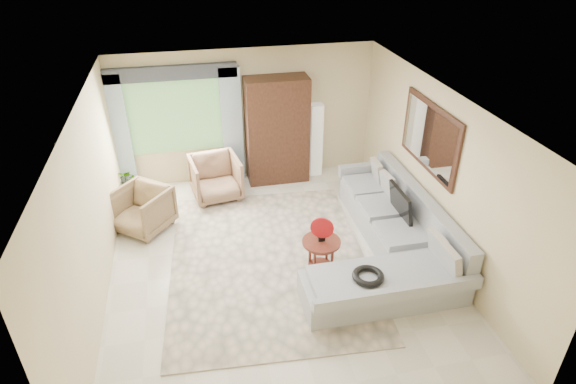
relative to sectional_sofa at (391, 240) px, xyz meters
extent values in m
plane|color=silver|center=(-1.78, 0.18, -0.28)|extent=(6.00, 6.00, 0.00)
cube|color=beige|center=(-1.89, 0.28, -0.27)|extent=(3.28, 4.20, 0.02)
cube|color=#9FA3A7|center=(0.22, 0.68, -0.08)|extent=(0.90, 2.40, 0.40)
cube|color=#9FA3A7|center=(-0.48, -0.92, -0.08)|extent=(2.30, 0.80, 0.40)
cube|color=#9FA3A7|center=(0.57, 0.28, 0.37)|extent=(0.20, 3.20, 0.50)
cube|color=#9FA3A7|center=(0.22, 1.96, 0.23)|extent=(0.90, 0.16, 0.22)
cube|color=#9FA3A7|center=(-0.48, -1.37, 0.21)|extent=(2.30, 0.10, 0.18)
cube|color=black|center=(0.27, 0.36, 0.44)|extent=(0.14, 0.74, 0.48)
torus|color=black|center=(-0.78, -1.02, 0.26)|extent=(0.43, 0.43, 0.09)
cylinder|color=#4C1F14|center=(-1.18, -0.16, 0.27)|extent=(0.57, 0.57, 0.04)
cylinder|color=#4C1F14|center=(-1.18, -0.16, -0.03)|extent=(0.38, 0.38, 0.51)
cylinder|color=#A51015|center=(-1.18, -0.16, 0.52)|extent=(0.32, 0.16, 0.34)
imported|color=#8D714D|center=(-3.82, 1.59, 0.10)|extent=(1.17, 1.17, 0.77)
imported|color=#8A6D4B|center=(-2.51, 2.42, 0.12)|extent=(0.99, 1.01, 0.81)
imported|color=#999999|center=(-4.19, 2.91, -0.02)|extent=(0.61, 0.57, 0.53)
cube|color=black|center=(-1.23, 2.90, 0.77)|extent=(1.20, 0.55, 2.10)
cube|color=silver|center=(-0.43, 2.96, 0.47)|extent=(0.24, 0.24, 1.50)
cube|color=#669E59|center=(-3.13, 3.15, 1.12)|extent=(1.80, 0.04, 1.40)
cube|color=#9EB7CC|center=(-4.18, 3.06, 0.87)|extent=(0.40, 0.08, 2.30)
cube|color=#9EB7CC|center=(-2.08, 3.06, 0.87)|extent=(0.40, 0.08, 2.30)
cube|color=#1E232D|center=(-3.13, 3.08, 1.97)|extent=(2.40, 0.12, 0.26)
cube|color=black|center=(0.69, 0.53, 1.47)|extent=(0.04, 1.70, 1.05)
cube|color=white|center=(0.66, 0.53, 1.47)|extent=(0.02, 1.54, 0.90)
camera|label=1|loc=(-2.88, -5.62, 4.43)|focal=30.00mm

